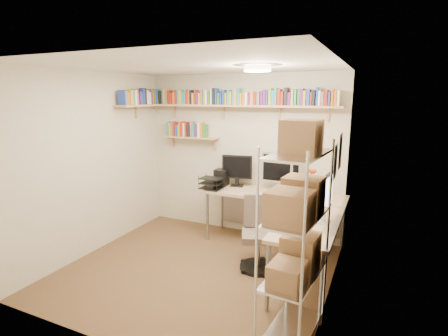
# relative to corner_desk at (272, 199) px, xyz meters

# --- Properties ---
(ground) EXTENTS (3.20, 3.20, 0.00)m
(ground) POSITION_rel_corner_desk_xyz_m (-0.70, -0.92, -0.78)
(ground) COLOR #4D3721
(ground) RESTS_ON ground
(room_shell) EXTENTS (3.24, 3.04, 2.52)m
(room_shell) POSITION_rel_corner_desk_xyz_m (-0.70, -0.92, 0.77)
(room_shell) COLOR beige
(room_shell) RESTS_ON ground
(wall_shelves) EXTENTS (3.12, 1.09, 0.80)m
(wall_shelves) POSITION_rel_corner_desk_xyz_m (-1.12, 0.37, 1.25)
(wall_shelves) COLOR tan
(wall_shelves) RESTS_ON ground
(corner_desk) EXTENTS (2.09, 2.00, 1.36)m
(corner_desk) POSITION_rel_corner_desk_xyz_m (0.00, 0.00, 0.00)
(corner_desk) COLOR tan
(corner_desk) RESTS_ON ground
(office_chair) EXTENTS (0.53, 0.54, 0.93)m
(office_chair) POSITION_rel_corner_desk_xyz_m (-0.02, -0.51, -0.38)
(office_chair) COLOR black
(office_chair) RESTS_ON ground
(wire_rack) EXTENTS (0.45, 0.81, 1.98)m
(wire_rack) POSITION_rel_corner_desk_xyz_m (0.72, -1.74, 0.40)
(wire_rack) COLOR silver
(wire_rack) RESTS_ON ground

